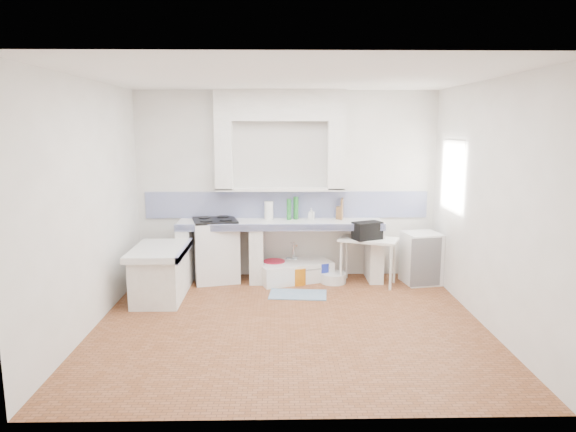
{
  "coord_description": "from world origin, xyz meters",
  "views": [
    {
      "loc": [
        -0.13,
        -5.68,
        2.28
      ],
      "look_at": [
        0.0,
        1.0,
        1.1
      ],
      "focal_mm": 31.87,
      "sensor_mm": 36.0,
      "label": 1
    }
  ],
  "objects_px": {
    "side_table": "(368,261)",
    "fridge": "(421,258)",
    "stove": "(216,251)",
    "sink": "(294,272)"
  },
  "relations": [
    {
      "from": "sink",
      "to": "fridge",
      "type": "distance_m",
      "value": 1.88
    },
    {
      "from": "stove",
      "to": "fridge",
      "type": "relative_size",
      "value": 1.2
    },
    {
      "from": "sink",
      "to": "side_table",
      "type": "distance_m",
      "value": 1.11
    },
    {
      "from": "stove",
      "to": "sink",
      "type": "height_order",
      "value": "stove"
    },
    {
      "from": "sink",
      "to": "side_table",
      "type": "height_order",
      "value": "side_table"
    },
    {
      "from": "stove",
      "to": "sink",
      "type": "bearing_deg",
      "value": -14.98
    },
    {
      "from": "stove",
      "to": "sink",
      "type": "xyz_separation_m",
      "value": [
        1.17,
        -0.02,
        -0.32
      ]
    },
    {
      "from": "sink",
      "to": "stove",
      "type": "bearing_deg",
      "value": 158.47
    },
    {
      "from": "side_table",
      "to": "fridge",
      "type": "distance_m",
      "value": 0.79
    },
    {
      "from": "stove",
      "to": "side_table",
      "type": "bearing_deg",
      "value": -19.79
    }
  ]
}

